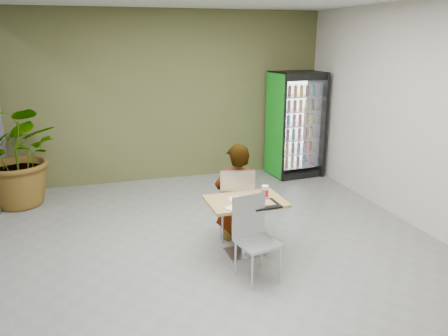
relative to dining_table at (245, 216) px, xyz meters
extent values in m
plane|color=slate|center=(-0.30, -0.02, -0.54)|extent=(7.00, 7.00, 0.00)
cube|color=tan|center=(0.00, 0.00, 0.20)|extent=(0.95, 0.68, 0.04)
cylinder|color=#B8BABD|center=(0.00, 0.00, -0.18)|extent=(0.09, 0.09, 0.71)
cube|color=#B8BABD|center=(0.00, 0.00, -0.52)|extent=(0.48, 0.39, 0.04)
cube|color=#B8BABD|center=(0.05, 0.55, -0.05)|extent=(0.54, 0.54, 0.03)
cube|color=#B8BABD|center=(0.01, 0.34, 0.22)|extent=(0.45, 0.12, 0.54)
cylinder|color=#B8BABD|center=(0.28, 0.70, -0.29)|extent=(0.03, 0.03, 0.49)
cylinder|color=#B8BABD|center=(-0.10, 0.78, -0.29)|extent=(0.03, 0.03, 0.49)
cylinder|color=#B8BABD|center=(0.20, 0.32, -0.29)|extent=(0.03, 0.03, 0.49)
cylinder|color=#B8BABD|center=(-0.18, 0.40, -0.29)|extent=(0.03, 0.03, 0.49)
cube|color=#B8BABD|center=(-0.06, -0.61, -0.08)|extent=(0.51, 0.51, 0.03)
cube|color=#B8BABD|center=(-0.10, -0.41, 0.18)|extent=(0.43, 0.12, 0.51)
cylinder|color=#B8BABD|center=(-0.20, -0.82, -0.31)|extent=(0.02, 0.02, 0.46)
cylinder|color=#B8BABD|center=(0.16, -0.75, -0.31)|extent=(0.02, 0.02, 0.46)
cylinder|color=#B8BABD|center=(-0.28, -0.46, -0.31)|extent=(0.02, 0.02, 0.46)
cylinder|color=#B8BABD|center=(0.08, -0.39, -0.31)|extent=(0.02, 0.02, 0.46)
imported|color=black|center=(0.05, 0.50, -0.01)|extent=(0.68, 0.51, 1.65)
cylinder|color=white|center=(-0.10, 0.04, 0.22)|extent=(0.21, 0.21, 0.01)
cylinder|color=white|center=(0.25, 0.00, 0.29)|extent=(0.08, 0.08, 0.15)
cylinder|color=red|center=(0.25, 0.00, 0.29)|extent=(0.09, 0.09, 0.08)
cylinder|color=white|center=(0.25, 0.00, 0.37)|extent=(0.09, 0.09, 0.01)
cube|color=white|center=(-0.25, -0.24, 0.22)|extent=(0.19, 0.19, 0.02)
cube|color=black|center=(0.12, -0.25, 0.23)|extent=(0.43, 0.32, 0.02)
cube|color=black|center=(2.10, 2.99, 0.49)|extent=(0.99, 0.80, 2.06)
cube|color=#179B1E|center=(1.63, 2.99, 0.49)|extent=(0.08, 0.70, 2.02)
cube|color=white|center=(2.10, 2.64, 0.51)|extent=(0.74, 0.08, 1.65)
imported|color=#2B5A24|center=(-2.93, 2.72, 0.32)|extent=(1.94, 1.83, 1.72)
camera|label=1|loc=(-1.71, -4.78, 2.14)|focal=35.00mm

